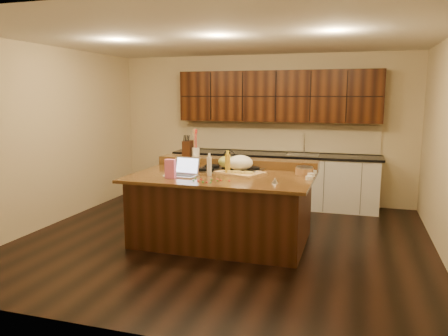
% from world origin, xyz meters
% --- Properties ---
extents(room, '(5.52, 5.02, 2.72)m').
position_xyz_m(room, '(0.00, 0.00, 1.35)').
color(room, black).
rests_on(room, ground).
extents(island, '(2.40, 1.60, 0.92)m').
position_xyz_m(island, '(0.00, 0.00, 0.46)').
color(island, black).
rests_on(island, ground).
extents(back_ledge, '(2.40, 0.30, 0.12)m').
position_xyz_m(back_ledge, '(0.00, 0.70, 0.98)').
color(back_ledge, black).
rests_on(back_ledge, island).
extents(cooktop, '(0.92, 0.52, 0.05)m').
position_xyz_m(cooktop, '(0.00, 0.30, 0.94)').
color(cooktop, gray).
rests_on(cooktop, island).
extents(back_counter, '(3.70, 0.66, 2.40)m').
position_xyz_m(back_counter, '(0.30, 2.23, 0.98)').
color(back_counter, silver).
rests_on(back_counter, ground).
extents(kettle, '(0.26, 0.26, 0.18)m').
position_xyz_m(kettle, '(0.00, 0.30, 1.06)').
color(kettle, black).
rests_on(kettle, cooktop).
extents(green_bowl, '(0.35, 0.35, 0.17)m').
position_xyz_m(green_bowl, '(0.00, 0.30, 1.05)').
color(green_bowl, olive).
rests_on(green_bowl, cooktop).
extents(laptop, '(0.38, 0.31, 0.24)m').
position_xyz_m(laptop, '(-0.45, -0.24, 0.98)').
color(laptop, '#B7B7BC').
rests_on(laptop, island).
extents(oil_bottle, '(0.08, 0.08, 0.27)m').
position_xyz_m(oil_bottle, '(0.06, 0.02, 1.06)').
color(oil_bottle, gold).
rests_on(oil_bottle, island).
extents(vinegar_bottle, '(0.08, 0.08, 0.25)m').
position_xyz_m(vinegar_bottle, '(-0.15, -0.14, 1.04)').
color(vinegar_bottle, silver).
rests_on(vinegar_bottle, island).
extents(wooden_tray, '(0.71, 0.63, 0.24)m').
position_xyz_m(wooden_tray, '(0.19, 0.20, 1.03)').
color(wooden_tray, tan).
rests_on(wooden_tray, island).
extents(ramekin_a, '(0.13, 0.13, 0.04)m').
position_xyz_m(ramekin_a, '(1.15, -0.03, 0.94)').
color(ramekin_a, white).
rests_on(ramekin_a, island).
extents(ramekin_b, '(0.10, 0.10, 0.04)m').
position_xyz_m(ramekin_b, '(1.15, 0.20, 0.94)').
color(ramekin_b, white).
rests_on(ramekin_b, island).
extents(ramekin_c, '(0.11, 0.11, 0.04)m').
position_xyz_m(ramekin_c, '(1.15, 0.42, 0.94)').
color(ramekin_c, white).
rests_on(ramekin_c, island).
extents(strainer_bowl, '(0.25, 0.25, 0.09)m').
position_xyz_m(strainer_bowl, '(1.05, 0.31, 0.97)').
color(strainer_bowl, '#996B3F').
rests_on(strainer_bowl, island).
extents(kitchen_timer, '(0.08, 0.08, 0.07)m').
position_xyz_m(kitchen_timer, '(0.78, -0.38, 0.96)').
color(kitchen_timer, silver).
rests_on(kitchen_timer, island).
extents(pink_bag, '(0.13, 0.07, 0.24)m').
position_xyz_m(pink_bag, '(-0.56, -0.45, 1.04)').
color(pink_bag, pink).
rests_on(pink_bag, island).
extents(candy_plate, '(0.19, 0.19, 0.01)m').
position_xyz_m(candy_plate, '(-0.64, -0.32, 0.93)').
color(candy_plate, white).
rests_on(candy_plate, island).
extents(package_box, '(0.12, 0.09, 0.16)m').
position_xyz_m(package_box, '(-0.74, 0.28, 1.00)').
color(package_box, '#DAD24D').
rests_on(package_box, island).
extents(utensil_crock, '(0.13, 0.13, 0.14)m').
position_xyz_m(utensil_crock, '(-0.65, 0.70, 1.11)').
color(utensil_crock, white).
rests_on(utensil_crock, back_ledge).
extents(knife_block, '(0.13, 0.20, 0.24)m').
position_xyz_m(knife_block, '(-0.78, 0.70, 1.16)').
color(knife_block, black).
rests_on(knife_block, back_ledge).
extents(gumdrop_0, '(0.02, 0.02, 0.02)m').
position_xyz_m(gumdrop_0, '(0.08, -0.44, 0.93)').
color(gumdrop_0, red).
rests_on(gumdrop_0, island).
extents(gumdrop_1, '(0.02, 0.02, 0.02)m').
position_xyz_m(gumdrop_1, '(0.03, -0.62, 0.93)').
color(gumdrop_1, '#198C26').
rests_on(gumdrop_1, island).
extents(gumdrop_2, '(0.02, 0.02, 0.02)m').
position_xyz_m(gumdrop_2, '(0.11, -0.44, 0.93)').
color(gumdrop_2, red).
rests_on(gumdrop_2, island).
extents(gumdrop_3, '(0.02, 0.02, 0.02)m').
position_xyz_m(gumdrop_3, '(-0.24, -0.40, 0.93)').
color(gumdrop_3, '#198C26').
rests_on(gumdrop_3, island).
extents(gumdrop_4, '(0.02, 0.02, 0.02)m').
position_xyz_m(gumdrop_4, '(-0.02, -0.61, 0.93)').
color(gumdrop_4, red).
rests_on(gumdrop_4, island).
extents(gumdrop_5, '(0.02, 0.02, 0.02)m').
position_xyz_m(gumdrop_5, '(0.07, -0.46, 0.93)').
color(gumdrop_5, '#198C26').
rests_on(gumdrop_5, island).
extents(gumdrop_6, '(0.02, 0.02, 0.02)m').
position_xyz_m(gumdrop_6, '(-0.15, -0.56, 0.93)').
color(gumdrop_6, red).
rests_on(gumdrop_6, island).
extents(gumdrop_7, '(0.02, 0.02, 0.02)m').
position_xyz_m(gumdrop_7, '(-0.02, -0.44, 0.93)').
color(gumdrop_7, '#198C26').
rests_on(gumdrop_7, island).
extents(gumdrop_8, '(0.02, 0.02, 0.02)m').
position_xyz_m(gumdrop_8, '(0.22, -0.44, 0.93)').
color(gumdrop_8, red).
rests_on(gumdrop_8, island).
extents(gumdrop_9, '(0.02, 0.02, 0.02)m').
position_xyz_m(gumdrop_9, '(-0.21, -0.56, 0.93)').
color(gumdrop_9, '#198C26').
rests_on(gumdrop_9, island).
extents(gumdrop_10, '(0.02, 0.02, 0.02)m').
position_xyz_m(gumdrop_10, '(-0.15, -0.45, 0.93)').
color(gumdrop_10, red).
rests_on(gumdrop_10, island).
extents(gumdrop_11, '(0.02, 0.02, 0.02)m').
position_xyz_m(gumdrop_11, '(-0.07, -0.61, 0.93)').
color(gumdrop_11, '#198C26').
rests_on(gumdrop_11, island).
extents(gumdrop_12, '(0.02, 0.02, 0.02)m').
position_xyz_m(gumdrop_12, '(0.05, -0.40, 0.93)').
color(gumdrop_12, red).
rests_on(gumdrop_12, island).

